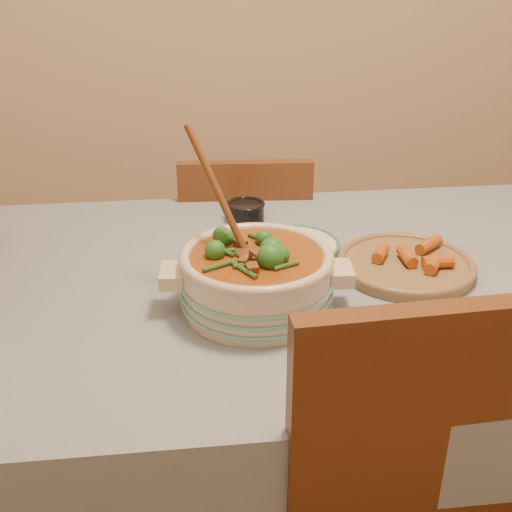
{
  "coord_description": "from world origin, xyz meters",
  "views": [
    {
      "loc": [
        -0.28,
        -1.31,
        1.47
      ],
      "look_at": [
        -0.14,
        -0.1,
        0.87
      ],
      "focal_mm": 45.0,
      "sensor_mm": 36.0,
      "label": 1
    }
  ],
  "objects_px": {
    "dining_table": "(310,309)",
    "white_plate": "(295,245)",
    "stew_casserole": "(256,274)",
    "fried_plate": "(406,263)",
    "chair_far": "(245,260)",
    "condiment_bowl": "(246,211)"
  },
  "relations": [
    {
      "from": "condiment_bowl",
      "to": "fried_plate",
      "type": "relative_size",
      "value": 0.3
    },
    {
      "from": "stew_casserole",
      "to": "condiment_bowl",
      "type": "bearing_deg",
      "value": 86.96
    },
    {
      "from": "condiment_bowl",
      "to": "fried_plate",
      "type": "bearing_deg",
      "value": -44.54
    },
    {
      "from": "dining_table",
      "to": "fried_plate",
      "type": "distance_m",
      "value": 0.25
    },
    {
      "from": "dining_table",
      "to": "fried_plate",
      "type": "bearing_deg",
      "value": -0.54
    },
    {
      "from": "stew_casserole",
      "to": "condiment_bowl",
      "type": "distance_m",
      "value": 0.47
    },
    {
      "from": "dining_table",
      "to": "stew_casserole",
      "type": "relative_size",
      "value": 4.12
    },
    {
      "from": "condiment_bowl",
      "to": "white_plate",
      "type": "bearing_deg",
      "value": -61.46
    },
    {
      "from": "chair_far",
      "to": "dining_table",
      "type": "bearing_deg",
      "value": 102.68
    },
    {
      "from": "white_plate",
      "to": "fried_plate",
      "type": "xyz_separation_m",
      "value": [
        0.24,
        -0.15,
        0.01
      ]
    },
    {
      "from": "stew_casserole",
      "to": "chair_far",
      "type": "bearing_deg",
      "value": 86.27
    },
    {
      "from": "condiment_bowl",
      "to": "chair_far",
      "type": "height_order",
      "value": "chair_far"
    },
    {
      "from": "dining_table",
      "to": "fried_plate",
      "type": "xyz_separation_m",
      "value": [
        0.23,
        -0.0,
        0.11
      ]
    },
    {
      "from": "condiment_bowl",
      "to": "chair_far",
      "type": "bearing_deg",
      "value": 85.1
    },
    {
      "from": "white_plate",
      "to": "fried_plate",
      "type": "bearing_deg",
      "value": -31.46
    },
    {
      "from": "dining_table",
      "to": "white_plate",
      "type": "distance_m",
      "value": 0.18
    },
    {
      "from": "stew_casserole",
      "to": "dining_table",
      "type": "bearing_deg",
      "value": 41.68
    },
    {
      "from": "dining_table",
      "to": "condiment_bowl",
      "type": "relative_size",
      "value": 13.44
    },
    {
      "from": "chair_far",
      "to": "white_plate",
      "type": "bearing_deg",
      "value": 103.7
    },
    {
      "from": "stew_casserole",
      "to": "fried_plate",
      "type": "height_order",
      "value": "stew_casserole"
    },
    {
      "from": "stew_casserole",
      "to": "white_plate",
      "type": "relative_size",
      "value": 1.45
    },
    {
      "from": "dining_table",
      "to": "white_plate",
      "type": "xyz_separation_m",
      "value": [
        -0.01,
        0.15,
        0.1
      ]
    }
  ]
}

